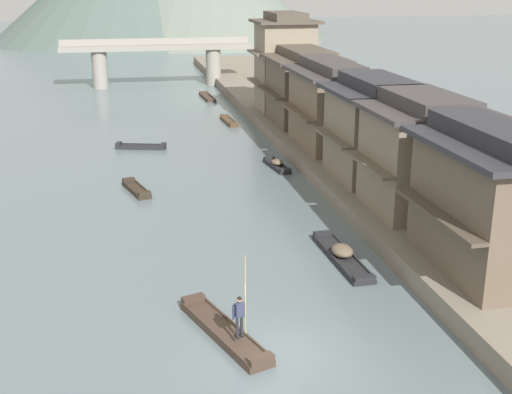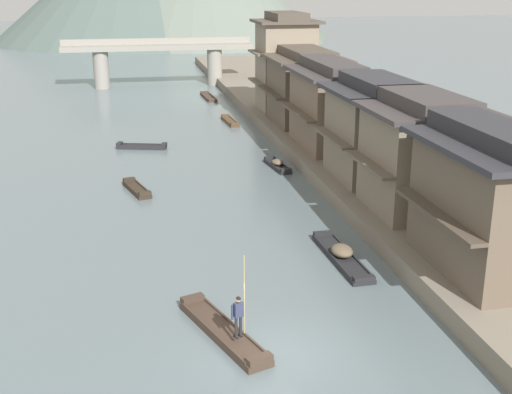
{
  "view_description": "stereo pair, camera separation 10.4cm",
  "coord_description": "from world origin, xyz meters",
  "px_view_note": "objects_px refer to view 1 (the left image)",
  "views": [
    {
      "loc": [
        -4.75,
        -20.23,
        12.66
      ],
      "look_at": [
        1.91,
        12.32,
        1.77
      ],
      "focal_mm": 47.27,
      "sensor_mm": 36.0,
      "label": 1
    },
    {
      "loc": [
        -4.64,
        -20.25,
        12.66
      ],
      "look_at": [
        1.91,
        12.32,
        1.77
      ],
      "focal_mm": 47.27,
      "sensor_mm": 36.0,
      "label": 2
    }
  ],
  "objects_px": {
    "house_waterfront_far": "(305,87)",
    "house_waterfront_narrow": "(330,105)",
    "boatman_person": "(240,312)",
    "boat_moored_far": "(207,97)",
    "boat_midriver_drifting": "(141,147)",
    "house_waterfront_second": "(422,154)",
    "boat_midriver_upstream": "(342,255)",
    "house_waterfront_tall": "(376,129)",
    "stone_bridge": "(157,56)",
    "boat_moored_third": "(136,189)",
    "boat_foreground_poled": "(224,332)",
    "boat_moored_nearest": "(277,165)",
    "boat_moored_second": "(229,121)",
    "house_waterfront_nearest": "(491,201)",
    "house_waterfront_end": "(285,62)"
  },
  "relations": [
    {
      "from": "house_waterfront_far",
      "to": "house_waterfront_end",
      "type": "xyz_separation_m",
      "value": [
        -0.23,
        6.21,
        1.32
      ]
    },
    {
      "from": "house_waterfront_nearest",
      "to": "house_waterfront_second",
      "type": "distance_m",
      "value": 7.72
    },
    {
      "from": "house_waterfront_second",
      "to": "house_waterfront_tall",
      "type": "relative_size",
      "value": 0.95
    },
    {
      "from": "boat_midriver_upstream",
      "to": "house_waterfront_narrow",
      "type": "bearing_deg",
      "value": 74.58
    },
    {
      "from": "boat_moored_nearest",
      "to": "house_waterfront_tall",
      "type": "height_order",
      "value": "house_waterfront_tall"
    },
    {
      "from": "boat_moored_far",
      "to": "house_waterfront_end",
      "type": "height_order",
      "value": "house_waterfront_end"
    },
    {
      "from": "house_waterfront_far",
      "to": "house_waterfront_narrow",
      "type": "bearing_deg",
      "value": -93.39
    },
    {
      "from": "house_waterfront_tall",
      "to": "boat_moored_nearest",
      "type": "bearing_deg",
      "value": 126.08
    },
    {
      "from": "boat_moored_second",
      "to": "house_waterfront_end",
      "type": "relative_size",
      "value": 0.5
    },
    {
      "from": "boatman_person",
      "to": "house_waterfront_far",
      "type": "distance_m",
      "value": 35.5
    },
    {
      "from": "house_waterfront_far",
      "to": "boat_moored_second",
      "type": "bearing_deg",
      "value": 136.75
    },
    {
      "from": "boat_moored_third",
      "to": "boat_foreground_poled",
      "type": "bearing_deg",
      "value": -82.05
    },
    {
      "from": "boat_moored_second",
      "to": "boat_midriver_upstream",
      "type": "bearing_deg",
      "value": -89.8
    },
    {
      "from": "boat_moored_nearest",
      "to": "boat_moored_far",
      "type": "distance_m",
      "value": 29.02
    },
    {
      "from": "boat_moored_nearest",
      "to": "boat_midriver_drifting",
      "type": "bearing_deg",
      "value": 140.3
    },
    {
      "from": "house_waterfront_tall",
      "to": "boat_moored_third",
      "type": "bearing_deg",
      "value": 169.15
    },
    {
      "from": "boatman_person",
      "to": "house_waterfront_second",
      "type": "height_order",
      "value": "house_waterfront_second"
    },
    {
      "from": "boatman_person",
      "to": "house_waterfront_end",
      "type": "relative_size",
      "value": 0.35
    },
    {
      "from": "boatman_person",
      "to": "stone_bridge",
      "type": "height_order",
      "value": "stone_bridge"
    },
    {
      "from": "house_waterfront_tall",
      "to": "boat_foreground_poled",
      "type": "bearing_deg",
      "value": -126.96
    },
    {
      "from": "boat_moored_third",
      "to": "house_waterfront_end",
      "type": "relative_size",
      "value": 0.42
    },
    {
      "from": "boat_midriver_drifting",
      "to": "house_waterfront_end",
      "type": "height_order",
      "value": "house_waterfront_end"
    },
    {
      "from": "boat_moored_nearest",
      "to": "stone_bridge",
      "type": "distance_m",
      "value": 39.1
    },
    {
      "from": "house_waterfront_tall",
      "to": "stone_bridge",
      "type": "xyz_separation_m",
      "value": [
        -10.32,
        44.85,
        -0.29
      ]
    },
    {
      "from": "boat_foreground_poled",
      "to": "boat_moored_second",
      "type": "height_order",
      "value": "boat_foreground_poled"
    },
    {
      "from": "boat_moored_second",
      "to": "boat_midriver_drifting",
      "type": "bearing_deg",
      "value": -135.4
    },
    {
      "from": "boat_moored_second",
      "to": "house_waterfront_second",
      "type": "height_order",
      "value": "house_waterfront_second"
    },
    {
      "from": "boat_moored_nearest",
      "to": "house_waterfront_second",
      "type": "height_order",
      "value": "house_waterfront_second"
    },
    {
      "from": "boat_moored_second",
      "to": "house_waterfront_far",
      "type": "height_order",
      "value": "house_waterfront_far"
    },
    {
      "from": "boat_midriver_drifting",
      "to": "house_waterfront_narrow",
      "type": "xyz_separation_m",
      "value": [
        13.34,
        -5.64,
        3.76
      ]
    },
    {
      "from": "boat_midriver_upstream",
      "to": "house_waterfront_far",
      "type": "relative_size",
      "value": 0.75
    },
    {
      "from": "boatman_person",
      "to": "house_waterfront_end",
      "type": "distance_m",
      "value": 41.45
    },
    {
      "from": "boat_moored_far",
      "to": "boat_midriver_drifting",
      "type": "distance_m",
      "value": 22.96
    },
    {
      "from": "boat_moored_third",
      "to": "house_waterfront_second",
      "type": "height_order",
      "value": "house_waterfront_second"
    },
    {
      "from": "house_waterfront_tall",
      "to": "stone_bridge",
      "type": "distance_m",
      "value": 46.03
    },
    {
      "from": "boat_foreground_poled",
      "to": "house_waterfront_narrow",
      "type": "bearing_deg",
      "value": 64.29
    },
    {
      "from": "boat_foreground_poled",
      "to": "boat_moored_third",
      "type": "distance_m",
      "value": 18.61
    },
    {
      "from": "boat_midriver_upstream",
      "to": "house_waterfront_second",
      "type": "bearing_deg",
      "value": 34.02
    },
    {
      "from": "boat_moored_third",
      "to": "house_waterfront_tall",
      "type": "xyz_separation_m",
      "value": [
        14.37,
        -2.75,
        3.77
      ]
    },
    {
      "from": "house_waterfront_nearest",
      "to": "house_waterfront_far",
      "type": "distance_m",
      "value": 30.62
    },
    {
      "from": "house_waterfront_far",
      "to": "stone_bridge",
      "type": "distance_m",
      "value": 30.05
    },
    {
      "from": "boat_moored_nearest",
      "to": "house_waterfront_narrow",
      "type": "distance_m",
      "value": 5.97
    },
    {
      "from": "boatman_person",
      "to": "house_waterfront_narrow",
      "type": "relative_size",
      "value": 0.36
    },
    {
      "from": "boat_moored_third",
      "to": "boat_moored_far",
      "type": "xyz_separation_m",
      "value": [
        8.77,
        32.58,
        -0.03
      ]
    },
    {
      "from": "boat_moored_nearest",
      "to": "boat_moored_far",
      "type": "height_order",
      "value": "boat_moored_nearest"
    },
    {
      "from": "boat_moored_far",
      "to": "house_waterfront_end",
      "type": "xyz_separation_m",
      "value": [
        5.57,
        -12.41,
        5.11
      ]
    },
    {
      "from": "boat_moored_third",
      "to": "boat_midriver_upstream",
      "type": "xyz_separation_m",
      "value": [
        9.09,
        -12.6,
        0.08
      ]
    },
    {
      "from": "house_waterfront_far",
      "to": "boat_midriver_upstream",
      "type": "bearing_deg",
      "value": -101.65
    },
    {
      "from": "house_waterfront_tall",
      "to": "house_waterfront_far",
      "type": "height_order",
      "value": "same"
    },
    {
      "from": "boat_moored_second",
      "to": "boat_midriver_drifting",
      "type": "height_order",
      "value": "boat_midriver_drifting"
    }
  ]
}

